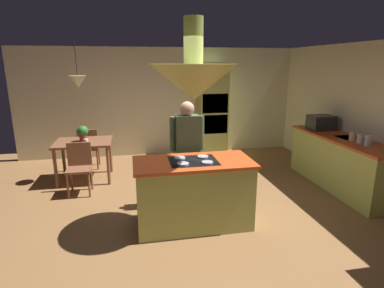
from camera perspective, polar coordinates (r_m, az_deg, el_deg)
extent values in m
plane|color=olive|center=(4.67, -0.27, -13.25)|extent=(8.16, 8.16, 0.00)
cube|color=beige|center=(7.60, -5.21, 7.68)|extent=(6.80, 0.10, 2.55)
cube|color=beige|center=(6.07, 30.67, 3.95)|extent=(0.10, 7.20, 2.55)
cube|color=#A8B259|center=(4.30, 0.23, -9.25)|extent=(1.53, 0.73, 0.89)
cube|color=#D14C1E|center=(4.14, 0.24, -3.37)|extent=(1.59, 0.79, 0.04)
cube|color=black|center=(4.13, 0.24, -3.17)|extent=(0.64, 0.52, 0.01)
cylinder|color=#B2B2B7|center=(3.98, -1.66, -3.66)|extent=(0.15, 0.15, 0.02)
cylinder|color=#B2B2B7|center=(4.04, 2.83, -3.39)|extent=(0.15, 0.15, 0.02)
cylinder|color=#B2B2B7|center=(4.23, -2.24, -2.58)|extent=(0.15, 0.15, 0.02)
cylinder|color=#B2B2B7|center=(4.28, 2.00, -2.33)|extent=(0.15, 0.15, 0.02)
cube|color=#A8B259|center=(6.15, 25.58, -3.32)|extent=(0.62, 2.30, 0.89)
cube|color=#D14C1E|center=(6.03, 26.06, 0.88)|extent=(0.66, 2.34, 0.04)
cube|color=#B2B2B7|center=(6.14, 27.16, 0.39)|extent=(0.48, 0.36, 0.16)
cube|color=#A8B259|center=(7.43, 3.66, 6.14)|extent=(0.66, 0.62, 2.19)
cube|color=black|center=(7.13, 4.28, 7.44)|extent=(0.60, 0.04, 0.44)
cube|color=black|center=(7.20, 4.21, 3.65)|extent=(0.60, 0.04, 0.44)
cube|color=brown|center=(6.20, -19.35, 0.30)|extent=(1.03, 0.82, 0.04)
cylinder|color=brown|center=(6.06, -23.78, -4.21)|extent=(0.06, 0.06, 0.72)
cylinder|color=brown|center=(5.92, -15.11, -3.88)|extent=(0.06, 0.06, 0.72)
cylinder|color=brown|center=(6.71, -22.53, -2.30)|extent=(0.06, 0.06, 0.72)
cylinder|color=brown|center=(6.59, -14.73, -1.96)|extent=(0.06, 0.06, 0.72)
cylinder|color=tan|center=(4.92, -1.92, -6.63)|extent=(0.14, 0.14, 0.81)
cylinder|color=tan|center=(4.95, 0.15, -6.49)|extent=(0.14, 0.14, 0.81)
cube|color=#4C6042|center=(4.72, -0.91, 1.57)|extent=(0.36, 0.22, 0.62)
cylinder|color=#4C6042|center=(4.68, -3.57, 1.82)|extent=(0.09, 0.09, 0.53)
cylinder|color=#4C6042|center=(4.75, 1.70, 2.05)|extent=(0.09, 0.09, 0.53)
sphere|color=tan|center=(4.64, -0.93, 6.50)|extent=(0.22, 0.22, 0.22)
cone|color=#A8B259|center=(3.94, 0.25, 11.23)|extent=(1.10, 1.10, 0.45)
cylinder|color=#A8B259|center=(3.95, 0.26, 18.49)|extent=(0.24, 0.24, 0.55)
cone|color=beige|center=(6.04, -20.25, 10.65)|extent=(0.32, 0.32, 0.22)
cylinder|color=black|center=(6.03, -20.60, 14.53)|extent=(0.01, 0.01, 0.60)
cube|color=brown|center=(5.61, -20.06, -4.44)|extent=(0.40, 0.40, 0.04)
cube|color=brown|center=(5.71, -19.99, -1.77)|extent=(0.40, 0.04, 0.42)
cylinder|color=brown|center=(5.56, -21.86, -7.26)|extent=(0.04, 0.04, 0.43)
cylinder|color=brown|center=(5.50, -18.36, -7.16)|extent=(0.04, 0.04, 0.43)
cylinder|color=brown|center=(5.87, -21.27, -6.05)|extent=(0.04, 0.04, 0.43)
cylinder|color=brown|center=(5.81, -17.97, -5.94)|extent=(0.04, 0.04, 0.43)
cube|color=brown|center=(6.96, -18.36, -0.67)|extent=(0.40, 0.40, 0.04)
cube|color=brown|center=(6.73, -18.69, 0.74)|extent=(0.40, 0.04, 0.42)
cylinder|color=brown|center=(7.16, -16.71, -1.99)|extent=(0.04, 0.04, 0.43)
cylinder|color=brown|center=(7.20, -19.40, -2.11)|extent=(0.04, 0.04, 0.43)
cylinder|color=brown|center=(6.84, -16.96, -2.79)|extent=(0.04, 0.04, 0.43)
cylinder|color=brown|center=(6.88, -19.78, -2.91)|extent=(0.04, 0.04, 0.43)
cylinder|color=#99382D|center=(6.18, -19.32, 1.01)|extent=(0.14, 0.14, 0.12)
sphere|color=#2D722D|center=(6.15, -19.43, 2.28)|extent=(0.20, 0.20, 0.20)
cylinder|color=white|center=(5.98, -18.87, 0.47)|extent=(0.07, 0.07, 0.09)
cylinder|color=silver|center=(5.58, 29.67, 0.53)|extent=(0.10, 0.10, 0.17)
cylinder|color=silver|center=(5.71, 28.50, 0.85)|extent=(0.10, 0.10, 0.15)
cylinder|color=#E0B78C|center=(5.85, 27.41, 1.30)|extent=(0.11, 0.11, 0.15)
cube|color=#232326|center=(6.55, 22.65, 3.66)|extent=(0.46, 0.36, 0.28)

